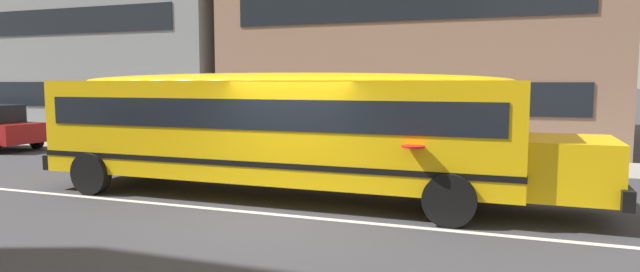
% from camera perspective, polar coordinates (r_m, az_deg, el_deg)
% --- Properties ---
extents(ground_plane, '(400.00, 400.00, 0.00)m').
position_cam_1_polar(ground_plane, '(10.28, -3.85, -8.33)').
color(ground_plane, '#38383D').
extents(sidewalk_far, '(120.00, 3.00, 0.01)m').
position_cam_1_polar(sidewalk_far, '(17.85, 6.80, -2.30)').
color(sidewalk_far, gray).
rests_on(sidewalk_far, ground_plane).
extents(lane_centreline, '(110.00, 0.16, 0.01)m').
position_cam_1_polar(lane_centreline, '(10.28, -3.85, -8.31)').
color(lane_centreline, silver).
rests_on(lane_centreline, ground_plane).
extents(school_bus, '(12.01, 2.84, 2.68)m').
position_cam_1_polar(school_bus, '(11.58, -3.98, 1.27)').
color(school_bus, yellow).
rests_on(school_bus, ground_plane).
extents(apartment_block_far_left, '(15.19, 11.91, 13.30)m').
position_cam_1_polar(apartment_block_far_left, '(31.73, -18.63, 13.00)').
color(apartment_block_far_left, gray).
rests_on(apartment_block_far_left, ground_plane).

